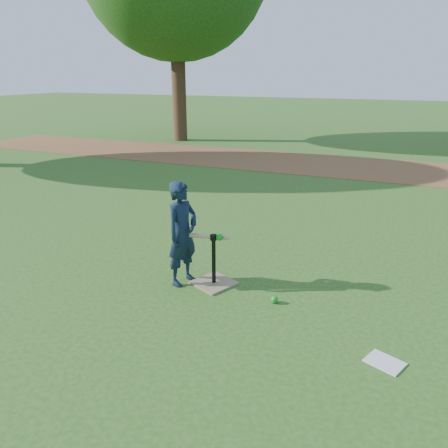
% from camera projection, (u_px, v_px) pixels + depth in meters
% --- Properties ---
extents(ground, '(80.00, 80.00, 0.00)m').
position_uv_depth(ground, '(219.00, 282.00, 5.18)').
color(ground, '#285116').
rests_on(ground, ground).
extents(dirt_strip, '(24.00, 3.00, 0.01)m').
position_uv_depth(dirt_strip, '(333.00, 165.00, 11.68)').
color(dirt_strip, brown).
rests_on(dirt_strip, ground).
extents(child, '(0.38, 0.50, 1.22)m').
position_uv_depth(child, '(182.00, 234.00, 4.99)').
color(child, '#101E30').
rests_on(child, ground).
extents(wiffle_ball_ground, '(0.08, 0.08, 0.08)m').
position_uv_depth(wiffle_ball_ground, '(274.00, 300.00, 4.70)').
color(wiffle_ball_ground, '#0D991D').
rests_on(wiffle_ball_ground, ground).
extents(clipboard, '(0.36, 0.33, 0.01)m').
position_uv_depth(clipboard, '(385.00, 362.00, 3.74)').
color(clipboard, silver).
rests_on(clipboard, ground).
extents(batting_tee, '(0.57, 0.57, 0.61)m').
position_uv_depth(batting_tee, '(214.00, 275.00, 5.11)').
color(batting_tee, '#877655').
rests_on(batting_tee, ground).
extents(swing_action, '(0.63, 0.18, 0.09)m').
position_uv_depth(swing_action, '(204.00, 236.00, 4.97)').
color(swing_action, tan).
rests_on(swing_action, ground).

